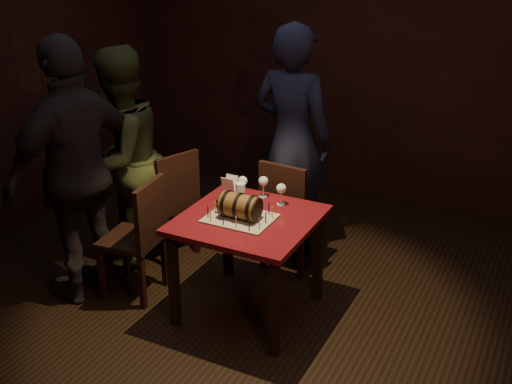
# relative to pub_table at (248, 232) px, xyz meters

# --- Properties ---
(room_shell) EXTENTS (5.04, 5.04, 2.80)m
(room_shell) POSITION_rel_pub_table_xyz_m (-0.02, -0.05, 0.76)
(room_shell) COLOR black
(room_shell) RESTS_ON ground
(pub_table) EXTENTS (0.90, 0.90, 0.75)m
(pub_table) POSITION_rel_pub_table_xyz_m (0.00, 0.00, 0.00)
(pub_table) COLOR #510D14
(pub_table) RESTS_ON ground
(cake_board) EXTENTS (0.45, 0.35, 0.01)m
(cake_board) POSITION_rel_pub_table_xyz_m (-0.04, -0.05, 0.12)
(cake_board) COLOR #A49984
(cake_board) RESTS_ON pub_table
(barrel_cake) EXTENTS (0.32, 0.19, 0.19)m
(barrel_cake) POSITION_rel_pub_table_xyz_m (-0.04, -0.05, 0.21)
(barrel_cake) COLOR brown
(barrel_cake) RESTS_ON cake_board
(birthday_candles) EXTENTS (0.40, 0.30, 0.09)m
(birthday_candles) POSITION_rel_pub_table_xyz_m (-0.04, -0.05, 0.16)
(birthday_candles) COLOR #E2CF87
(birthday_candles) RESTS_ON cake_board
(wine_glass_left) EXTENTS (0.07, 0.07, 0.16)m
(wine_glass_left) POSITION_rel_pub_table_xyz_m (-0.20, 0.30, 0.23)
(wine_glass_left) COLOR silver
(wine_glass_left) RESTS_ON pub_table
(wine_glass_mid) EXTENTS (0.07, 0.07, 0.16)m
(wine_glass_mid) POSITION_rel_pub_table_xyz_m (-0.06, 0.36, 0.23)
(wine_glass_mid) COLOR silver
(wine_glass_mid) RESTS_ON pub_table
(wine_glass_right) EXTENTS (0.07, 0.07, 0.16)m
(wine_glass_right) POSITION_rel_pub_table_xyz_m (0.11, 0.30, 0.23)
(wine_glass_right) COLOR silver
(wine_glass_right) RESTS_ON pub_table
(pint_of_ale) EXTENTS (0.07, 0.07, 0.15)m
(pint_of_ale) POSITION_rel_pub_table_xyz_m (-0.16, 0.19, 0.18)
(pint_of_ale) COLOR silver
(pint_of_ale) RESTS_ON pub_table
(menu_card) EXTENTS (0.10, 0.05, 0.13)m
(menu_card) POSITION_rel_pub_table_xyz_m (-0.32, 0.31, 0.17)
(menu_card) COLOR white
(menu_card) RESTS_ON pub_table
(chair_back) EXTENTS (0.43, 0.43, 0.93)m
(chair_back) POSITION_rel_pub_table_xyz_m (-0.00, 0.69, -0.12)
(chair_back) COLOR black
(chair_back) RESTS_ON ground
(chair_left_rear) EXTENTS (0.52, 0.52, 0.93)m
(chair_left_rear) POSITION_rel_pub_table_xyz_m (-0.94, 0.46, -0.12)
(chair_left_rear) COLOR black
(chair_left_rear) RESTS_ON ground
(chair_left_front) EXTENTS (0.44, 0.44, 0.93)m
(chair_left_front) POSITION_rel_pub_table_xyz_m (-0.81, -0.16, -0.12)
(chair_left_front) COLOR black
(chair_left_front) RESTS_ON ground
(person_back) EXTENTS (0.73, 0.51, 1.92)m
(person_back) POSITION_rel_pub_table_xyz_m (-0.15, 1.08, 0.32)
(person_back) COLOR black
(person_back) RESTS_ON ground
(person_left_rear) EXTENTS (0.72, 0.90, 1.77)m
(person_left_rear) POSITION_rel_pub_table_xyz_m (-1.25, 0.22, 0.25)
(person_left_rear) COLOR #30371B
(person_left_rear) RESTS_ON ground
(person_left_front) EXTENTS (0.71, 1.22, 1.95)m
(person_left_front) POSITION_rel_pub_table_xyz_m (-1.21, -0.30, 0.33)
(person_left_front) COLOR black
(person_left_front) RESTS_ON ground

